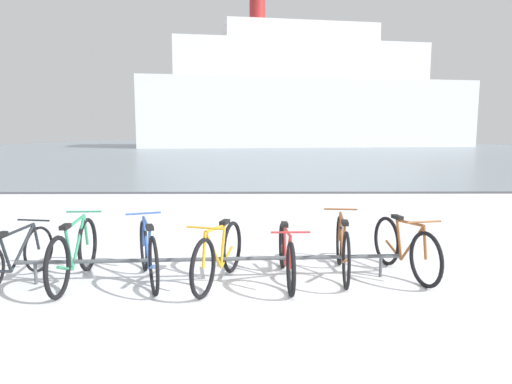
{
  "coord_description": "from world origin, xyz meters",
  "views": [
    {
      "loc": [
        -0.15,
        -4.02,
        1.88
      ],
      "look_at": [
        -0.09,
        4.01,
        0.82
      ],
      "focal_mm": 31.5,
      "sensor_mm": 36.0,
      "label": 1
    }
  ],
  "objects_px": {
    "ferry_ship": "(303,97)",
    "bicycle_5": "(342,248)",
    "bicycle_3": "(219,255)",
    "bicycle_0": "(14,257)",
    "bicycle_6": "(405,248)",
    "bicycle_1": "(74,253)",
    "bicycle_2": "(148,253)",
    "bicycle_4": "(286,255)"
  },
  "relations": [
    {
      "from": "bicycle_2",
      "to": "bicycle_3",
      "type": "xyz_separation_m",
      "value": [
        0.9,
        -0.09,
        -0.01
      ]
    },
    {
      "from": "bicycle_6",
      "to": "bicycle_3",
      "type": "bearing_deg",
      "value": -172.15
    },
    {
      "from": "ferry_ship",
      "to": "bicycle_1",
      "type": "bearing_deg",
      "value": -99.04
    },
    {
      "from": "bicycle_5",
      "to": "bicycle_0",
      "type": "bearing_deg",
      "value": -176.38
    },
    {
      "from": "bicycle_4",
      "to": "bicycle_1",
      "type": "bearing_deg",
      "value": -178.71
    },
    {
      "from": "bicycle_3",
      "to": "bicycle_6",
      "type": "relative_size",
      "value": 1.0
    },
    {
      "from": "bicycle_5",
      "to": "bicycle_6",
      "type": "height_order",
      "value": "bicycle_5"
    },
    {
      "from": "bicycle_6",
      "to": "ferry_ship",
      "type": "bearing_deg",
      "value": 85.08
    },
    {
      "from": "bicycle_4",
      "to": "bicycle_6",
      "type": "relative_size",
      "value": 1.06
    },
    {
      "from": "bicycle_1",
      "to": "bicycle_3",
      "type": "bearing_deg",
      "value": -1.84
    },
    {
      "from": "bicycle_1",
      "to": "bicycle_6",
      "type": "height_order",
      "value": "bicycle_1"
    },
    {
      "from": "bicycle_3",
      "to": "bicycle_5",
      "type": "bearing_deg",
      "value": 11.24
    },
    {
      "from": "bicycle_3",
      "to": "bicycle_4",
      "type": "xyz_separation_m",
      "value": [
        0.85,
        0.12,
        -0.03
      ]
    },
    {
      "from": "bicycle_1",
      "to": "bicycle_5",
      "type": "bearing_deg",
      "value": 4.36
    },
    {
      "from": "bicycle_1",
      "to": "bicycle_3",
      "type": "xyz_separation_m",
      "value": [
        1.82,
        -0.06,
        -0.01
      ]
    },
    {
      "from": "bicycle_3",
      "to": "bicycle_5",
      "type": "relative_size",
      "value": 0.95
    },
    {
      "from": "bicycle_1",
      "to": "ferry_ship",
      "type": "distance_m",
      "value": 58.91
    },
    {
      "from": "bicycle_4",
      "to": "bicycle_5",
      "type": "relative_size",
      "value": 1.01
    },
    {
      "from": "bicycle_2",
      "to": "ferry_ship",
      "type": "bearing_deg",
      "value": 81.85
    },
    {
      "from": "bicycle_0",
      "to": "ferry_ship",
      "type": "distance_m",
      "value": 59.03
    },
    {
      "from": "bicycle_2",
      "to": "bicycle_6",
      "type": "height_order",
      "value": "bicycle_2"
    },
    {
      "from": "bicycle_2",
      "to": "bicycle_5",
      "type": "relative_size",
      "value": 0.94
    },
    {
      "from": "bicycle_5",
      "to": "bicycle_6",
      "type": "bearing_deg",
      "value": 1.13
    },
    {
      "from": "bicycle_6",
      "to": "bicycle_4",
      "type": "bearing_deg",
      "value": -172.18
    },
    {
      "from": "bicycle_0",
      "to": "bicycle_6",
      "type": "bearing_deg",
      "value": 3.2
    },
    {
      "from": "ferry_ship",
      "to": "bicycle_2",
      "type": "bearing_deg",
      "value": -98.15
    },
    {
      "from": "bicycle_2",
      "to": "bicycle_0",
      "type": "bearing_deg",
      "value": -178.82
    },
    {
      "from": "bicycle_2",
      "to": "ferry_ship",
      "type": "height_order",
      "value": "ferry_ship"
    },
    {
      "from": "bicycle_0",
      "to": "bicycle_6",
      "type": "xyz_separation_m",
      "value": [
        5.0,
        0.28,
        0.03
      ]
    },
    {
      "from": "bicycle_5",
      "to": "bicycle_1",
      "type": "bearing_deg",
      "value": -175.64
    },
    {
      "from": "bicycle_1",
      "to": "bicycle_5",
      "type": "distance_m",
      "value": 3.43
    },
    {
      "from": "ferry_ship",
      "to": "bicycle_3",
      "type": "bearing_deg",
      "value": -97.27
    },
    {
      "from": "bicycle_3",
      "to": "bicycle_0",
      "type": "bearing_deg",
      "value": 178.75
    },
    {
      "from": "bicycle_1",
      "to": "bicycle_3",
      "type": "distance_m",
      "value": 1.82
    },
    {
      "from": "bicycle_2",
      "to": "bicycle_6",
      "type": "bearing_deg",
      "value": 4.22
    },
    {
      "from": "ferry_ship",
      "to": "bicycle_5",
      "type": "bearing_deg",
      "value": -95.73
    },
    {
      "from": "bicycle_6",
      "to": "bicycle_1",
      "type": "bearing_deg",
      "value": -176.27
    },
    {
      "from": "bicycle_3",
      "to": "ferry_ship",
      "type": "relative_size",
      "value": 0.04
    },
    {
      "from": "bicycle_5",
      "to": "bicycle_3",
      "type": "bearing_deg",
      "value": -168.76
    },
    {
      "from": "bicycle_3",
      "to": "bicycle_6",
      "type": "height_order",
      "value": "bicycle_3"
    },
    {
      "from": "bicycle_1",
      "to": "bicycle_5",
      "type": "height_order",
      "value": "bicycle_1"
    },
    {
      "from": "bicycle_0",
      "to": "bicycle_1",
      "type": "distance_m",
      "value": 0.75
    }
  ]
}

